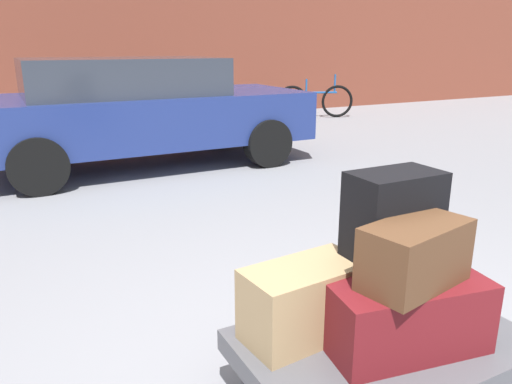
{
  "coord_description": "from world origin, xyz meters",
  "views": [
    {
      "loc": [
        -1.36,
        -1.4,
        1.56
      ],
      "look_at": [
        0.0,
        1.2,
        0.69
      ],
      "focal_mm": 34.53,
      "sensor_mm": 36.0,
      "label": 1
    }
  ],
  "objects_px": {
    "duffel_bag_tan_rear_left": "(305,301)",
    "bicycle_leaning": "(315,101)",
    "suitcase_black_front_right": "(390,249)",
    "bollard_kerb_near": "(212,114)",
    "duffel_bag_brown_topmost_pile": "(415,254)",
    "bollard_kerb_mid": "(277,110)",
    "parked_car": "(139,109)",
    "luggage_cart": "(382,352)",
    "duffel_bag_maroon_front_left": "(409,317)"
  },
  "relations": [
    {
      "from": "duffel_bag_maroon_front_left",
      "to": "parked_car",
      "type": "relative_size",
      "value": 0.15
    },
    {
      "from": "duffel_bag_tan_rear_left",
      "to": "duffel_bag_brown_topmost_pile",
      "type": "relative_size",
      "value": 1.17
    },
    {
      "from": "luggage_cart",
      "to": "duffel_bag_brown_topmost_pile",
      "type": "height_order",
      "value": "duffel_bag_brown_topmost_pile"
    },
    {
      "from": "bollard_kerb_near",
      "to": "bicycle_leaning",
      "type": "bearing_deg",
      "value": 18.52
    },
    {
      "from": "suitcase_black_front_right",
      "to": "duffel_bag_brown_topmost_pile",
      "type": "distance_m",
      "value": 0.26
    },
    {
      "from": "suitcase_black_front_right",
      "to": "bollard_kerb_near",
      "type": "bearing_deg",
      "value": 74.19
    },
    {
      "from": "bicycle_leaning",
      "to": "duffel_bag_maroon_front_left",
      "type": "bearing_deg",
      "value": -121.89
    },
    {
      "from": "duffel_bag_tan_rear_left",
      "to": "suitcase_black_front_right",
      "type": "bearing_deg",
      "value": -14.82
    },
    {
      "from": "bollard_kerb_mid",
      "to": "parked_car",
      "type": "bearing_deg",
      "value": -149.98
    },
    {
      "from": "suitcase_black_front_right",
      "to": "bicycle_leaning",
      "type": "relative_size",
      "value": 0.43
    },
    {
      "from": "parked_car",
      "to": "bicycle_leaning",
      "type": "relative_size",
      "value": 2.6
    },
    {
      "from": "duffel_bag_maroon_front_left",
      "to": "bollard_kerb_mid",
      "type": "xyz_separation_m",
      "value": [
        3.44,
        7.06,
        -0.13
      ]
    },
    {
      "from": "luggage_cart",
      "to": "duffel_bag_tan_rear_left",
      "type": "distance_m",
      "value": 0.42
    },
    {
      "from": "duffel_bag_maroon_front_left",
      "to": "parked_car",
      "type": "distance_m",
      "value": 5.24
    },
    {
      "from": "duffel_bag_brown_topmost_pile",
      "to": "bollard_kerb_mid",
      "type": "distance_m",
      "value": 7.86
    },
    {
      "from": "suitcase_black_front_right",
      "to": "bicycle_leaning",
      "type": "bearing_deg",
      "value": 58.23
    },
    {
      "from": "duffel_bag_maroon_front_left",
      "to": "duffel_bag_tan_rear_left",
      "type": "bearing_deg",
      "value": 146.33
    },
    {
      "from": "duffel_bag_maroon_front_left",
      "to": "bollard_kerb_near",
      "type": "height_order",
      "value": "bollard_kerb_near"
    },
    {
      "from": "suitcase_black_front_right",
      "to": "duffel_bag_tan_rear_left",
      "type": "distance_m",
      "value": 0.45
    },
    {
      "from": "parked_car",
      "to": "duffel_bag_maroon_front_left",
      "type": "bearing_deg",
      "value": -93.08
    },
    {
      "from": "luggage_cart",
      "to": "bicycle_leaning",
      "type": "relative_size",
      "value": 0.75
    },
    {
      "from": "luggage_cart",
      "to": "bollard_kerb_near",
      "type": "height_order",
      "value": "bollard_kerb_near"
    },
    {
      "from": "luggage_cart",
      "to": "duffel_bag_tan_rear_left",
      "type": "relative_size",
      "value": 2.29
    },
    {
      "from": "suitcase_black_front_right",
      "to": "duffel_bag_tan_rear_left",
      "type": "height_order",
      "value": "suitcase_black_front_right"
    },
    {
      "from": "duffel_bag_maroon_front_left",
      "to": "luggage_cart",
      "type": "bearing_deg",
      "value": 113.11
    },
    {
      "from": "duffel_bag_brown_topmost_pile",
      "to": "bollard_kerb_near",
      "type": "xyz_separation_m",
      "value": [
        2.07,
        7.06,
        -0.41
      ]
    },
    {
      "from": "suitcase_black_front_right",
      "to": "duffel_bag_tan_rear_left",
      "type": "bearing_deg",
      "value": 170.74
    },
    {
      "from": "luggage_cart",
      "to": "bollard_kerb_mid",
      "type": "relative_size",
      "value": 1.69
    },
    {
      "from": "duffel_bag_tan_rear_left",
      "to": "bicycle_leaning",
      "type": "height_order",
      "value": "bicycle_leaning"
    },
    {
      "from": "duffel_bag_tan_rear_left",
      "to": "bollard_kerb_near",
      "type": "distance_m",
      "value": 7.17
    },
    {
      "from": "luggage_cart",
      "to": "duffel_bag_tan_rear_left",
      "type": "height_order",
      "value": "duffel_bag_tan_rear_left"
    },
    {
      "from": "duffel_bag_maroon_front_left",
      "to": "bollard_kerb_mid",
      "type": "bearing_deg",
      "value": 73.44
    },
    {
      "from": "parked_car",
      "to": "bollard_kerb_mid",
      "type": "xyz_separation_m",
      "value": [
        3.16,
        1.83,
        -0.4
      ]
    },
    {
      "from": "bollard_kerb_mid",
      "to": "bicycle_leaning",
      "type": "bearing_deg",
      "value": 32.2
    },
    {
      "from": "duffel_bag_maroon_front_left",
      "to": "bicycle_leaning",
      "type": "distance_m",
      "value": 9.47
    },
    {
      "from": "bicycle_leaning",
      "to": "bollard_kerb_mid",
      "type": "xyz_separation_m",
      "value": [
        -1.56,
        -0.98,
        -0.01
      ]
    },
    {
      "from": "suitcase_black_front_right",
      "to": "bicycle_leaning",
      "type": "distance_m",
      "value": 9.23
    },
    {
      "from": "luggage_cart",
      "to": "duffel_bag_maroon_front_left",
      "type": "relative_size",
      "value": 1.85
    },
    {
      "from": "suitcase_black_front_right",
      "to": "parked_car",
      "type": "xyz_separation_m",
      "value": [
        0.19,
        5.0,
        0.07
      ]
    },
    {
      "from": "bicycle_leaning",
      "to": "bollard_kerb_near",
      "type": "bearing_deg",
      "value": -161.48
    },
    {
      "from": "bicycle_leaning",
      "to": "bollard_kerb_near",
      "type": "distance_m",
      "value": 3.09
    },
    {
      "from": "duffel_bag_tan_rear_left",
      "to": "duffel_bag_brown_topmost_pile",
      "type": "height_order",
      "value": "duffel_bag_brown_topmost_pile"
    },
    {
      "from": "suitcase_black_front_right",
      "to": "duffel_bag_brown_topmost_pile",
      "type": "xyz_separation_m",
      "value": [
        -0.09,
        -0.23,
        0.08
      ]
    },
    {
      "from": "duffel_bag_tan_rear_left",
      "to": "bicycle_leaning",
      "type": "bearing_deg",
      "value": 50.36
    },
    {
      "from": "suitcase_black_front_right",
      "to": "bollard_kerb_near",
      "type": "relative_size",
      "value": 0.97
    },
    {
      "from": "duffel_bag_maroon_front_left",
      "to": "duffel_bag_tan_rear_left",
      "type": "height_order",
      "value": "duffel_bag_tan_rear_left"
    },
    {
      "from": "duffel_bag_maroon_front_left",
      "to": "bollard_kerb_mid",
      "type": "distance_m",
      "value": 7.85
    },
    {
      "from": "luggage_cart",
      "to": "duffel_bag_tan_rear_left",
      "type": "xyz_separation_m",
      "value": [
        -0.29,
        0.19,
        0.23
      ]
    },
    {
      "from": "duffel_bag_brown_topmost_pile",
      "to": "bollard_kerb_near",
      "type": "bearing_deg",
      "value": 62.34
    },
    {
      "from": "duffel_bag_brown_topmost_pile",
      "to": "bicycle_leaning",
      "type": "distance_m",
      "value": 9.47
    }
  ]
}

